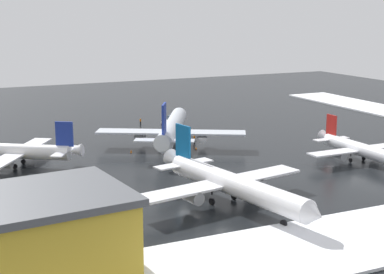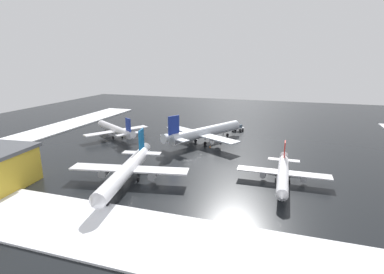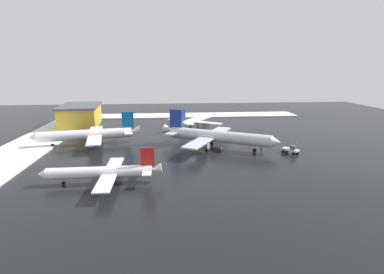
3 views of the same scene
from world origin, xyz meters
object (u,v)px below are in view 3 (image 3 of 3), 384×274
Objects in this scene: airplane_foreground_jet at (103,172)px; ground_crew_near_tug at (221,150)px; cargo_hangar at (81,115)px; airplane_parked_starboard at (196,120)px; ground_crew_mid_apron at (261,147)px; airplane_distant_tail at (88,134)px; traffic_cone_near_nose at (201,150)px; airplane_parked_portside at (216,136)px; ground_crew_by_nose_gear at (296,145)px; pushback_tug at (291,149)px; traffic_cone_mid_line at (205,140)px.

ground_crew_near_tug is (-20.68, 28.98, -1.53)m from airplane_foreground_jet.
airplane_foreground_jet is 69.45m from cargo_hangar.
airplane_parked_starboard is 39.90m from ground_crew_mid_apron.
ground_crew_near_tug is 1.00× the size of ground_crew_mid_apron.
traffic_cone_near_nose is (10.65, 34.20, -3.01)m from airplane_distant_tail.
airplane_parked_starboard is at bearing 76.44° from cargo_hangar.
ground_crew_near_tug is 12.48m from ground_crew_mid_apron.
traffic_cone_near_nose is at bearing -150.58° from airplane_parked_starboard.
airplane_parked_starboard is (-33.08, -2.67, -0.83)m from airplane_parked_portside.
ground_crew_by_nose_gear is (-24.17, 52.63, -1.53)m from airplane_foreground_jet.
pushback_tug is at bearing 50.22° from cargo_hangar.
cargo_hangar reaches higher than pushback_tug.
airplane_distant_tail reaches higher than ground_crew_near_tug.
airplane_distant_tail is at bearing 164.72° from ground_crew_near_tug.
ground_crew_mid_apron and ground_crew_by_nose_gear have the same top height.
airplane_foreground_jet is (26.11, -28.36, -1.12)m from airplane_parked_portside.
ground_crew_by_nose_gear is (-1.65, 11.31, 0.00)m from ground_crew_mid_apron.
airplane_foreground_jet is 32.78m from traffic_cone_near_nose.
traffic_cone_mid_line is at bearing 24.68° from ground_crew_by_nose_gear.
ground_crew_near_tug is at bearing 56.97° from ground_crew_by_nose_gear.
ground_crew_mid_apron is at bearing 49.99° from cargo_hangar.
ground_crew_by_nose_gear is (35.02, 26.94, -1.83)m from airplane_parked_starboard.
airplane_parked_portside is at bearing 158.84° from airplane_distant_tail.
ground_crew_near_tug and ground_crew_by_nose_gear have the same top height.
airplane_parked_starboard is 64.52m from airplane_foreground_jet.
airplane_parked_portside reaches higher than ground_crew_near_tug.
traffic_cone_mid_line is (-9.77, -2.15, -3.35)m from airplane_parked_portside.
cargo_hangar is (-65.94, -21.72, 1.94)m from airplane_foreground_jet.
cargo_hangar reaches higher than airplane_parked_starboard.
airplane_distant_tail is 34.10m from cargo_hangar.
traffic_cone_mid_line is at bearing 103.04° from ground_crew_near_tug.
traffic_cone_mid_line is at bearing 52.45° from cargo_hangar.
ground_crew_mid_apron is 3.11× the size of traffic_cone_mid_line.
ground_crew_mid_apron is (36.67, 15.63, -1.83)m from airplane_parked_starboard.
airplane_parked_starboard reaches higher than ground_crew_mid_apron.
ground_crew_near_tug and ground_crew_mid_apron have the same top height.
ground_crew_by_nose_gear is at bearing 11.08° from ground_crew_near_tug.
airplane_distant_tail is at bearing -94.16° from ground_crew_mid_apron.
airplane_distant_tail is at bearing -72.50° from airplane_foreground_jet.
traffic_cone_mid_line is at bearing -166.90° from pushback_tug.
airplane_parked_portside is 61.20× the size of traffic_cone_near_nose.
traffic_cone_mid_line is (30.06, 47.93, -4.17)m from cargo_hangar.
pushback_tug is (15.62, 59.38, -2.00)m from airplane_distant_tail.
ground_crew_mid_apron is at bearing 13.75° from airplane_parked_portside.
airplane_parked_portside is at bearing 121.77° from traffic_cone_near_nose.
ground_crew_near_tug reaches higher than traffic_cone_near_nose.
cargo_hangar is (-6.76, -47.41, 1.65)m from airplane_parked_starboard.
pushback_tug is at bearing -5.12° from ground_crew_near_tug.
cargo_hangar is 47.84× the size of traffic_cone_near_nose.
airplane_parked_starboard is 14.68× the size of ground_crew_mid_apron.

